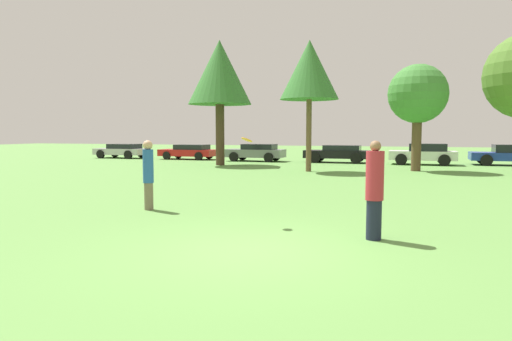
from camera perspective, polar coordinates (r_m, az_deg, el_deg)
The scene contains 13 objects.
ground_plane at distance 8.11m, azimuth -0.77°, elevation -10.06°, with size 120.00×120.00×0.00m, color #5B8E42.
person_thrower at distance 12.42m, azimuth -13.45°, elevation -0.33°, with size 0.28×0.28×1.87m.
person_catcher at distance 9.02m, azimuth 14.74°, elevation -2.38°, with size 0.35×0.35×1.93m.
frisbee at distance 10.21m, azimuth -1.17°, elevation 3.90°, with size 0.27×0.25×0.15m.
tree_0 at distance 28.70m, azimuth -4.62°, elevation 12.13°, with size 3.95×3.95×7.76m.
tree_1 at distance 24.21m, azimuth 6.76°, elevation 12.45°, with size 3.07×3.07×6.86m.
tree_2 at distance 25.70m, azimuth 19.77°, elevation 8.97°, with size 3.11×3.11×5.66m.
parked_car_silver at distance 37.74m, azimuth -16.56°, elevation 2.46°, with size 4.22×2.17×1.14m.
parked_car_red at distance 34.84m, azimuth -8.45°, elevation 2.41°, with size 4.39×2.10×1.13m.
parked_car_grey at distance 32.30m, azimuth 0.00°, elevation 2.36°, with size 4.23×2.04×1.23m.
parked_car_black at distance 31.30m, azimuth 10.35°, elevation 2.19°, with size 4.47×2.03×1.19m.
parked_car_white at distance 30.77m, azimuth 20.42°, elevation 2.04°, with size 4.13×2.16×1.35m.
parked_car_blue at distance 32.38m, azimuth 29.54°, elevation 1.79°, with size 4.60×2.22×1.30m.
Camera 1 is at (2.38, -7.46, 2.09)m, focal length 31.67 mm.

